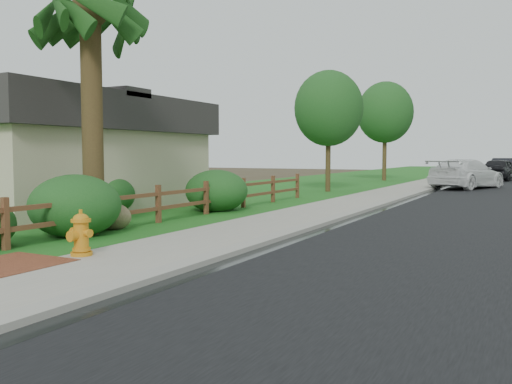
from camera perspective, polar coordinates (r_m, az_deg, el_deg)
The scene contains 19 objects.
ground at distance 8.92m, azimuth -12.50°, elevation -8.65°, with size 120.00×120.00×0.00m, color #3B3320.
curb at distance 42.00m, azimuth 20.51°, elevation 1.19°, with size 0.40×90.00×0.12m, color #9B968D.
wet_gutter at distance 41.96m, azimuth 20.99°, elevation 1.12°, with size 0.50×90.00×0.00m, color black.
sidewalk at distance 42.18m, azimuth 18.76°, elevation 1.23°, with size 2.20×90.00×0.10m, color gray.
grass_strip at distance 42.52m, azimuth 16.23°, elevation 1.28°, with size 1.60×90.00×0.06m, color #1A5919.
lawn_near at distance 43.85m, azimuth 9.56°, elevation 1.44°, with size 9.00×90.00×0.04m, color #1A5919.
ranch_fence at distance 16.03m, azimuth -7.60°, elevation -0.76°, with size 0.12×16.92×1.10m.
palm_tree at distance 14.64m, azimuth -17.08°, elevation 18.01°, with size 3.60×3.60×6.60m.
house at distance 21.51m, azimuth -23.03°, elevation 4.06°, with size 10.60×9.60×4.05m.
fire_hydrant at distance 10.34m, azimuth -17.96°, elevation -4.27°, with size 0.55×0.44×0.84m.
white_suv at distance 32.46m, azimuth 21.26°, elevation 1.79°, with size 2.29×5.64×1.64m, color silver.
dark_car_mid at distance 43.31m, azimuth 24.28°, elevation 2.18°, with size 1.90×4.73×1.61m, color black.
dark_car_far at distance 50.44m, azimuth 24.55°, elevation 2.37°, with size 1.68×4.81×1.59m, color black.
boulder at distance 14.21m, azimuth -14.90°, elevation -2.53°, with size 1.06×0.80×0.71m, color brown.
shrub_b at distance 13.25m, azimuth -18.51°, elevation -1.40°, with size 2.11×2.11×1.48m, color #1A4A1B.
shrub_c at distance 17.79m, azimuth -15.42°, elevation -0.33°, with size 1.77×1.77×1.28m, color #1A4A1B.
shrub_d at distance 18.09m, azimuth -4.18°, elevation 0.11°, with size 2.09×2.09×1.42m, color #1A4A1B.
tree_near_left at distance 27.82m, azimuth 7.64°, elevation 8.70°, with size 3.47×3.47×6.15m.
tree_mid_left at distance 40.28m, azimuth 13.44°, elevation 8.14°, with size 3.99×3.99×7.13m.
Camera 1 is at (5.64, -6.63, 1.94)m, focal length 38.00 mm.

